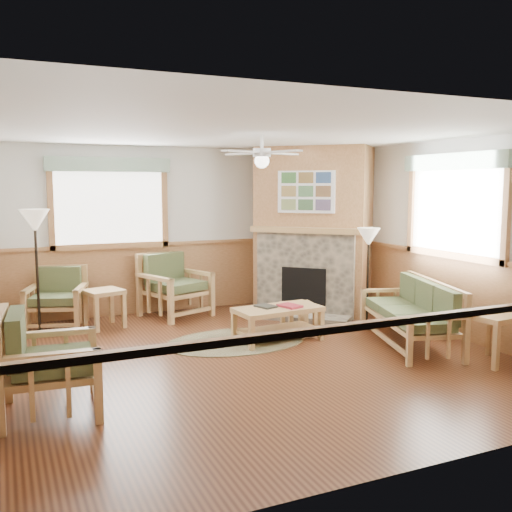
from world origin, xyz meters
name	(u,v)px	position (x,y,z in m)	size (l,w,h in m)	color
floor	(250,359)	(0.00, 0.00, -0.01)	(6.00, 6.00, 0.01)	#4C2715
ceiling	(249,131)	(0.00, 0.00, 2.70)	(6.00, 6.00, 0.01)	white
wall_back	(177,230)	(0.00, 3.00, 1.35)	(6.00, 0.02, 2.70)	silver
wall_front	(419,290)	(0.00, -3.00, 1.35)	(6.00, 0.02, 2.70)	silver
wall_right	(446,238)	(3.00, 0.00, 1.35)	(0.02, 6.00, 2.70)	silver
wainscot	(249,314)	(0.00, 0.00, 0.55)	(6.00, 6.00, 1.10)	#9C6A40
fireplace	(313,230)	(2.05, 2.05, 1.35)	(2.20, 2.20, 2.70)	#9C6A40
window_back	(108,156)	(-1.10, 2.96, 2.53)	(1.90, 0.16, 1.50)	white
window_right	(458,152)	(2.96, -0.20, 2.53)	(0.16, 1.90, 1.50)	white
ceiling_fan	(262,138)	(0.30, 0.30, 2.66)	(1.24, 1.24, 0.36)	white
sofa	(409,313)	(2.15, -0.31, 0.42)	(0.75, 1.83, 0.84)	tan
armchair_back_left	(56,298)	(-1.99, 2.55, 0.44)	(0.78, 0.78, 0.88)	tan
armchair_back_right	(175,285)	(-0.18, 2.55, 0.50)	(0.89, 0.89, 1.00)	tan
armchair_left	(50,361)	(-2.32, -0.77, 0.49)	(0.86, 0.86, 0.97)	tan
coffee_table	(278,324)	(0.66, 0.56, 0.23)	(1.15, 0.58, 0.46)	tan
end_table_chairs	(104,309)	(-1.35, 2.26, 0.28)	(0.51, 0.49, 0.57)	tan
end_table_sofa	(493,338)	(2.55, -1.33, 0.29)	(0.52, 0.50, 0.58)	tan
footstool	(299,316)	(1.21, 0.98, 0.19)	(0.44, 0.44, 0.38)	tan
braided_rug	(236,341)	(0.13, 0.75, 0.01)	(1.93, 1.93, 0.01)	brown
floor_lamp_left	(37,272)	(-2.24, 2.25, 0.88)	(0.40, 0.40, 1.77)	black
floor_lamp_right	(368,277)	(2.23, 0.75, 0.74)	(0.34, 0.34, 1.47)	black
book_red	(290,305)	(0.81, 0.51, 0.49)	(0.22, 0.30, 0.03)	maroon
book_dark	(266,305)	(0.51, 0.63, 0.49)	(0.20, 0.27, 0.03)	#272620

